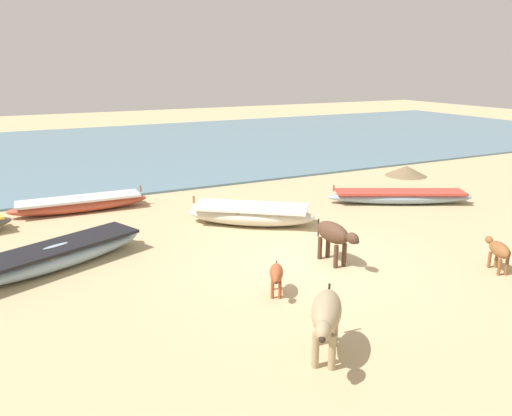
# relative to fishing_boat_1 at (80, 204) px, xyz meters

# --- Properties ---
(ground) EXTENTS (80.00, 80.00, 0.00)m
(ground) POSITION_rel_fishing_boat_1_xyz_m (3.96, -6.60, -0.24)
(ground) COLOR tan
(sea_water) EXTENTS (60.00, 20.00, 0.08)m
(sea_water) POSITION_rel_fishing_boat_1_xyz_m (3.96, 11.05, -0.20)
(sea_water) COLOR slate
(sea_water) RESTS_ON ground
(fishing_boat_1) EXTENTS (4.11, 1.00, 0.63)m
(fishing_boat_1) POSITION_rel_fishing_boat_1_xyz_m (0.00, 0.00, 0.00)
(fishing_boat_1) COLOR #B74733
(fishing_boat_1) RESTS_ON ground
(fishing_boat_3) EXTENTS (4.54, 2.87, 0.61)m
(fishing_boat_3) POSITION_rel_fishing_boat_1_xyz_m (9.39, -3.70, -0.01)
(fishing_boat_3) COLOR #8CA5B7
(fishing_boat_3) RESTS_ON ground
(fishing_boat_4) EXTENTS (3.55, 3.04, 0.75)m
(fishing_boat_4) POSITION_rel_fishing_boat_1_xyz_m (4.10, -3.51, 0.06)
(fishing_boat_4) COLOR beige
(fishing_boat_4) RESTS_ON ground
(fishing_boat_5) EXTENTS (4.33, 2.62, 0.71)m
(fishing_boat_5) POSITION_rel_fishing_boat_1_xyz_m (-1.10, -4.33, 0.04)
(fishing_boat_5) COLOR #8CA5B7
(fishing_boat_5) RESTS_ON ground
(cow_adult_dun) EXTENTS (1.19, 1.38, 1.02)m
(cow_adult_dun) POSITION_rel_fishing_boat_1_xyz_m (2.16, -10.02, 0.49)
(cow_adult_dun) COLOR tan
(cow_adult_dun) RESTS_ON ground
(calf_near_rust) EXTENTS (0.61, 0.86, 0.60)m
(calf_near_rust) POSITION_rel_fishing_boat_1_xyz_m (2.56, -7.76, 0.19)
(calf_near_rust) COLOR #9E4C28
(calf_near_rust) RESTS_ON ground
(calf_far_brown) EXTENTS (0.59, 0.97, 0.66)m
(calf_far_brown) POSITION_rel_fishing_boat_1_xyz_m (7.45, -8.89, 0.23)
(calf_far_brown) COLOR brown
(calf_far_brown) RESTS_ON ground
(cow_second_adult_dark) EXTENTS (0.44, 1.47, 0.95)m
(cow_second_adult_dark) POSITION_rel_fishing_boat_1_xyz_m (4.50, -6.92, 0.44)
(cow_second_adult_dark) COLOR #4C3323
(cow_second_adult_dark) RESTS_ON ground
(debris_pile_0) EXTENTS (2.26, 2.26, 0.41)m
(debris_pile_0) POSITION_rel_fishing_boat_1_xyz_m (12.53, -0.63, -0.04)
(debris_pile_0) COLOR #7A6647
(debris_pile_0) RESTS_ON ground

